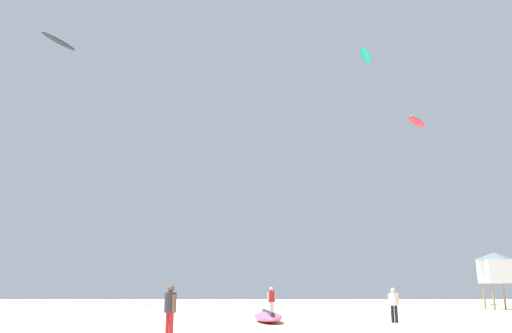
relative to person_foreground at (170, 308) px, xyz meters
The scene contains 8 objects.
person_foreground is the anchor object (origin of this frame).
person_midground 12.97m from the person_foreground, 74.44° to the left, with size 0.45×0.37×1.62m.
person_left 11.91m from the person_foreground, 40.54° to the left, with size 0.44×0.35×1.57m.
kite_grounded_near 8.87m from the person_foreground, 68.72° to the left, with size 1.62×4.43×0.53m.
lifeguard_tower 29.74m from the person_foreground, 46.43° to the left, with size 2.30×2.30×4.15m.
kite_aloft_1 44.50m from the person_foreground, 66.57° to the left, with size 2.59×4.19×0.80m.
kite_aloft_3 44.25m from the person_foreground, 120.54° to the left, with size 3.08×4.59×0.82m.
kite_aloft_4 21.71m from the person_foreground, 46.93° to the left, with size 1.97×2.36×0.34m.
Camera 1 is at (0.19, -11.38, 1.56)m, focal length 34.53 mm.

